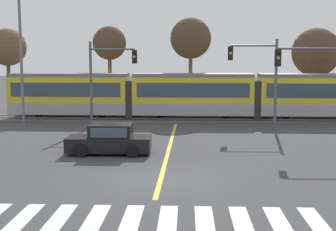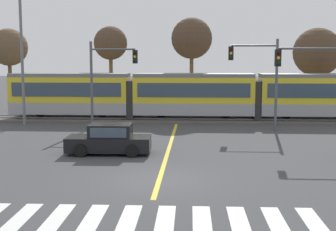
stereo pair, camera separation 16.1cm
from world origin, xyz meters
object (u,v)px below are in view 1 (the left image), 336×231
street_lamp_west (23,48)px  bare_tree_west (109,44)px  light_rail_tram (193,94)px  bare_tree_far_west (8,48)px  traffic_light_far_right (260,71)px  sedan_crossing (109,140)px  bare_tree_far_east (316,52)px  bare_tree_east (191,39)px  traffic_light_mid_right (325,77)px  traffic_light_far_left (107,72)px

street_lamp_west → bare_tree_west: bearing=59.2°
light_rail_tram → street_lamp_west: bearing=-165.3°
bare_tree_far_west → traffic_light_far_right: bearing=-22.8°
sedan_crossing → bare_tree_far_west: 20.93m
bare_tree_far_west → street_lamp_west: bearing=-60.7°
sedan_crossing → bare_tree_far_east: (14.38, 16.88, 4.52)m
light_rail_tram → bare_tree_far_west: (-15.89, 4.03, 3.59)m
bare_tree_east → sedan_crossing: bearing=-103.3°
traffic_light_mid_right → bare_tree_west: bearing=133.7°
traffic_light_far_left → traffic_light_far_right: traffic_light_far_right is taller
light_rail_tram → bare_tree_east: size_ratio=3.45×
sedan_crossing → bare_tree_far_west: size_ratio=0.58×
light_rail_tram → sedan_crossing: bearing=-108.3°
street_lamp_west → bare_tree_east: 13.73m
traffic_light_far_right → bare_tree_east: bearing=118.4°
traffic_light_far_right → street_lamp_west: 16.41m
traffic_light_mid_right → traffic_light_far_left: bearing=155.0°
light_rail_tram → traffic_light_mid_right: bearing=-55.3°
bare_tree_west → light_rail_tram: bearing=-33.3°
light_rail_tram → bare_tree_far_east: (10.23, 4.30, 3.18)m
street_lamp_west → bare_tree_west: 9.16m
bare_tree_west → street_lamp_west: bearing=-120.8°
light_rail_tram → bare_tree_far_west: size_ratio=3.85×
light_rail_tram → bare_tree_far_east: bearing=22.8°
bare_tree_west → bare_tree_far_east: (17.43, -0.44, -0.74)m
sedan_crossing → street_lamp_west: 13.12m
light_rail_tram → bare_tree_east: 5.91m
light_rail_tram → traffic_light_far_left: traffic_light_far_left is taller
traffic_light_far_right → bare_tree_far_east: size_ratio=0.83×
bare_tree_west → bare_tree_east: size_ratio=0.92×
sedan_crossing → bare_tree_west: bearing=100.0°
traffic_light_far_right → street_lamp_west: bearing=175.2°
bare_tree_east → bare_tree_far_east: size_ratio=1.12×
traffic_light_far_left → traffic_light_far_right: bearing=-1.9°
street_lamp_west → bare_tree_far_east: bearing=18.5°
street_lamp_west → bare_tree_far_east: 23.33m
bare_tree_far_west → bare_tree_west: 8.72m
bare_tree_west → bare_tree_east: (6.99, -0.70, 0.38)m
sedan_crossing → traffic_light_far_left: size_ratio=0.72×
traffic_light_far_left → bare_tree_far_east: bearing=27.8°
traffic_light_far_left → bare_tree_far_east: (16.06, 8.46, 1.39)m
bare_tree_east → bare_tree_far_west: bearing=-179.9°
sedan_crossing → bare_tree_east: bare_tree_east is taller
traffic_light_mid_right → bare_tree_far_east: size_ratio=0.78×
light_rail_tram → bare_tree_far_east: size_ratio=3.86×
sedan_crossing → street_lamp_west: (-7.74, 9.46, 4.75)m
traffic_light_far_right → bare_tree_east: (-4.61, 8.53, 2.40)m
traffic_light_far_right → bare_tree_far_west: bare_tree_far_west is taller
light_rail_tram → bare_tree_west: bearing=146.7°
light_rail_tram → traffic_light_mid_right: 12.50m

